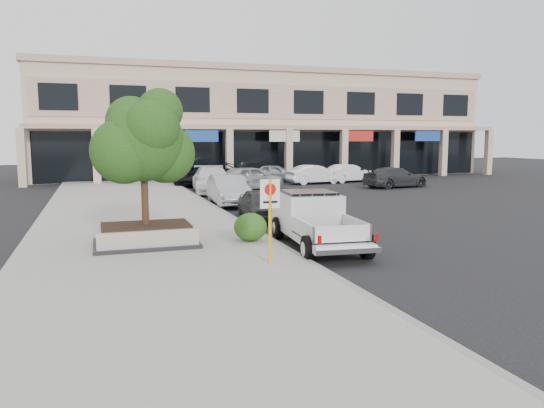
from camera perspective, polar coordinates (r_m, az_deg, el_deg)
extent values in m
plane|color=black|center=(16.01, 8.33, -5.68)|extent=(120.00, 120.00, 0.00)
cube|color=gray|center=(20.29, -13.72, -2.85)|extent=(8.00, 52.00, 0.15)
cube|color=gray|center=(20.96, -2.89, -2.33)|extent=(0.20, 52.00, 0.15)
cube|color=#CBA28F|center=(50.24, -0.95, 8.35)|extent=(40.00, 10.00, 9.00)
cube|color=gray|center=(50.55, -0.97, 13.74)|extent=(40.40, 10.40, 0.50)
cube|color=gray|center=(44.46, 1.43, 8.23)|extent=(40.00, 2.20, 0.35)
cube|color=#CBA28F|center=(41.30, -25.33, 4.55)|extent=(0.55, 0.55, 4.20)
cube|color=#CBA28F|center=(53.95, 22.25, 5.19)|extent=(0.55, 0.55, 4.20)
cube|color=black|center=(45.47, 0.97, 5.31)|extent=(39.20, 0.08, 3.90)
cube|color=black|center=(17.27, -13.37, -4.14)|extent=(3.20, 2.20, 0.12)
cube|color=#A99F8E|center=(17.22, -13.40, -3.13)|extent=(3.00, 2.00, 0.50)
cube|color=black|center=(17.17, -13.43, -2.21)|extent=(2.70, 1.70, 0.06)
cylinder|color=black|center=(17.02, -13.54, 1.55)|extent=(0.22, 0.22, 2.20)
sphere|color=#0F390F|center=(16.94, -13.69, 6.60)|extent=(2.50, 2.50, 2.50)
sphere|color=#0F390F|center=(17.32, -11.42, 5.35)|extent=(1.90, 1.90, 1.90)
sphere|color=#0F390F|center=(17.43, -14.89, 8.55)|extent=(1.60, 1.60, 1.60)
cylinder|color=#F2AC0C|center=(14.26, -0.22, -1.89)|extent=(0.09, 0.09, 2.30)
cube|color=white|center=(14.16, -0.22, 1.11)|extent=(0.55, 0.03, 0.78)
cylinder|color=red|center=(14.12, -0.18, 1.58)|extent=(0.32, 0.02, 0.32)
ellipsoid|color=#1D4513|center=(17.41, -2.33, -2.49)|extent=(1.10, 0.99, 0.93)
imported|color=#292C2E|center=(22.67, -1.13, -0.08)|extent=(1.83, 4.01, 1.33)
imported|color=#A5A7AD|center=(27.82, -4.70, 1.49)|extent=(1.85, 4.77, 1.55)
imported|color=silver|center=(34.09, -6.48, 2.63)|extent=(3.01, 5.96, 1.66)
imported|color=black|center=(39.30, -8.99, 2.98)|extent=(2.50, 5.01, 1.36)
imported|color=#A5A9AD|center=(35.24, -2.45, 2.82)|extent=(5.25, 3.64, 1.66)
imported|color=silver|center=(40.21, 4.63, 3.19)|extent=(4.46, 1.95, 1.43)
imported|color=#2C2E30|center=(38.26, 13.12, 2.82)|extent=(5.21, 2.88, 1.43)
imported|color=black|center=(39.91, -4.86, 3.31)|extent=(6.49, 4.84, 1.64)
imported|color=#A3A7AB|center=(42.05, 0.38, 3.36)|extent=(4.35, 3.18, 1.38)
imported|color=white|center=(41.97, 8.19, 3.29)|extent=(4.49, 2.69, 1.40)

